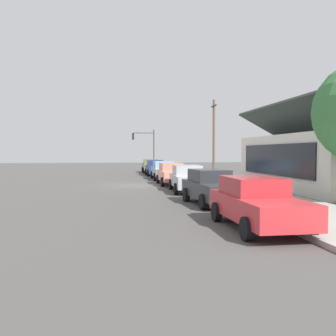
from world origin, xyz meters
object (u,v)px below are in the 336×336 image
(car_navy, at_px, (155,168))
(car_coral, at_px, (172,174))
(car_olive, at_px, (151,166))
(utility_pole_wooden, at_px, (214,136))
(car_skyblue, at_px, (164,170))
(car_silver, at_px, (188,178))
(traffic_light_main, at_px, (145,143))
(car_charcoal, at_px, (211,187))
(car_cherry, at_px, (257,202))
(fire_hydrant_red, at_px, (181,174))

(car_navy, relative_size, car_coral, 1.03)
(car_olive, relative_size, utility_pole_wooden, 0.65)
(car_skyblue, xyz_separation_m, car_silver, (10.46, 0.01, -0.00))
(car_skyblue, relative_size, car_coral, 1.12)
(car_skyblue, bearing_deg, car_olive, -178.93)
(car_silver, xyz_separation_m, traffic_light_main, (-24.89, -0.32, 2.68))
(car_coral, height_order, utility_pole_wooden, utility_pole_wooden)
(car_olive, bearing_deg, traffic_light_main, -172.18)
(car_skyblue, distance_m, car_charcoal, 16.14)
(traffic_light_main, bearing_deg, car_coral, 0.42)
(car_cherry, bearing_deg, utility_pole_wooden, 167.43)
(car_charcoal, bearing_deg, car_silver, 176.05)
(car_olive, xyz_separation_m, car_charcoal, (27.25, -0.08, -0.00))
(car_navy, bearing_deg, fire_hydrant_red, 12.71)
(car_silver, distance_m, fire_hydrant_red, 9.47)
(car_olive, xyz_separation_m, car_skyblue, (11.11, -0.02, 0.00))
(car_silver, height_order, car_cherry, same)
(car_cherry, relative_size, fire_hydrant_red, 6.67)
(car_coral, relative_size, traffic_light_main, 0.84)
(car_skyblue, bearing_deg, car_cherry, 0.97)
(traffic_light_main, bearing_deg, car_navy, 1.36)
(car_skyblue, relative_size, car_silver, 1.01)
(car_olive, xyz_separation_m, car_silver, (21.57, -0.02, -0.00))
(traffic_light_main, bearing_deg, car_charcoal, 0.48)
(car_silver, height_order, utility_pole_wooden, utility_pole_wooden)
(car_navy, bearing_deg, car_silver, 0.85)
(car_silver, distance_m, utility_pole_wooden, 14.83)
(car_charcoal, distance_m, car_cherry, 5.51)
(car_skyblue, relative_size, car_cherry, 1.03)
(car_silver, bearing_deg, car_cherry, 2.72)
(car_coral, height_order, car_cherry, same)
(car_charcoal, bearing_deg, car_olive, 176.54)
(car_silver, xyz_separation_m, utility_pole_wooden, (-13.48, 5.34, 3.11))
(utility_pole_wooden, bearing_deg, traffic_light_main, -153.62)
(car_skyblue, distance_m, car_coral, 5.48)
(car_silver, xyz_separation_m, car_cherry, (11.19, -0.09, 0.00))
(car_charcoal, xyz_separation_m, traffic_light_main, (-30.57, -0.25, 2.68))
(car_cherry, bearing_deg, car_silver, 179.37)
(utility_pole_wooden, bearing_deg, car_olive, -146.66)
(car_coral, relative_size, utility_pole_wooden, 0.58)
(car_coral, bearing_deg, car_skyblue, 178.49)
(car_olive, height_order, car_skyblue, same)
(car_charcoal, bearing_deg, traffic_light_main, 177.19)
(car_silver, relative_size, traffic_light_main, 0.93)
(car_coral, xyz_separation_m, car_cherry, (16.18, 0.08, 0.00))
(car_skyblue, xyz_separation_m, car_cherry, (21.66, -0.09, -0.00))
(car_skyblue, relative_size, utility_pole_wooden, 0.65)
(utility_pole_wooden, distance_m, fire_hydrant_red, 6.69)
(car_skyblue, height_order, car_cherry, same)
(car_olive, distance_m, car_silver, 21.57)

